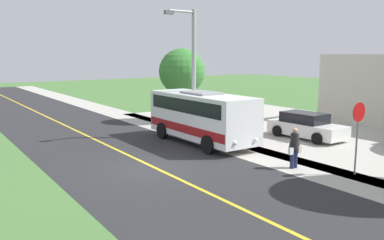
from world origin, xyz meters
TOP-DOWN VIEW (x-y plane):
  - ground_plane at (0.00, 0.00)m, footprint 120.00×120.00m
  - road_surface at (0.00, 0.00)m, footprint 8.00×100.00m
  - sidewalk at (-5.20, 0.00)m, footprint 2.40×100.00m
  - road_centre_line at (0.00, 0.00)m, footprint 0.16×100.00m
  - shuttle_bus_front at (-4.45, -2.80)m, footprint 2.56×7.15m
  - pedestrian_with_bags at (-4.79, 3.38)m, footprint 0.72×0.34m
  - stop_sign at (-6.10, 5.37)m, footprint 0.76×0.07m
  - street_light_pole at (-4.86, -4.31)m, footprint 1.97×0.24m
  - parked_car_near at (-10.12, -0.47)m, footprint 2.19×4.49m
  - tree_curbside at (-7.40, -9.27)m, footprint 3.22×3.22m

SIDE VIEW (x-z plane):
  - ground_plane at x=0.00m, z-range 0.00..0.00m
  - sidewalk at x=-5.20m, z-range 0.00..0.01m
  - road_surface at x=0.00m, z-range 0.00..0.01m
  - road_centre_line at x=0.00m, z-range 0.01..0.01m
  - parked_car_near at x=-10.12m, z-range -0.04..1.41m
  - pedestrian_with_bags at x=-4.79m, z-range 0.06..1.77m
  - shuttle_bus_front at x=-4.45m, z-range 0.14..2.90m
  - stop_sign at x=-6.10m, z-range 0.52..3.40m
  - tree_curbside at x=-7.40m, z-range 0.94..6.09m
  - street_light_pole at x=-4.86m, z-range 0.40..7.56m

